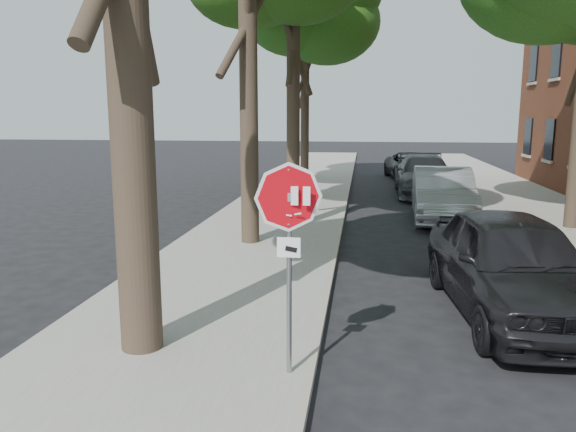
# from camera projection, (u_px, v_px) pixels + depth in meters

# --- Properties ---
(ground) EXTENTS (120.00, 120.00, 0.00)m
(ground) POSITION_uv_depth(u_px,v_px,m) (346.00, 385.00, 6.88)
(ground) COLOR black
(ground) RESTS_ON ground
(sidewalk_left) EXTENTS (4.00, 55.00, 0.12)m
(sidewalk_left) POSITION_uv_depth(u_px,v_px,m) (283.00, 210.00, 18.89)
(sidewalk_left) COLOR gray
(sidewalk_left) RESTS_ON ground
(sidewalk_right) EXTENTS (4.00, 55.00, 0.12)m
(sidewalk_right) POSITION_uv_depth(u_px,v_px,m) (548.00, 216.00, 17.78)
(sidewalk_right) COLOR gray
(sidewalk_right) RESTS_ON ground
(curb_left) EXTENTS (0.12, 55.00, 0.13)m
(curb_left) POSITION_uv_depth(u_px,v_px,m) (344.00, 211.00, 18.62)
(curb_left) COLOR #9E9384
(curb_left) RESTS_ON ground
(curb_right) EXTENTS (0.12, 55.00, 0.13)m
(curb_right) POSITION_uv_depth(u_px,v_px,m) (481.00, 215.00, 18.05)
(curb_right) COLOR #9E9384
(curb_right) RESTS_ON ground
(stop_sign) EXTENTS (0.76, 0.34, 2.61)m
(stop_sign) POSITION_uv_depth(u_px,v_px,m) (289.00, 228.00, 6.59)
(stop_sign) COLOR gray
(stop_sign) RESTS_ON sidewalk_left
(tree_far) EXTENTS (5.29, 4.91, 9.33)m
(tree_far) POSITION_uv_depth(u_px,v_px,m) (305.00, 29.00, 26.51)
(tree_far) COLOR black
(tree_far) RESTS_ON sidewalk_left
(car_a) EXTENTS (2.45, 5.17, 1.71)m
(car_a) POSITION_uv_depth(u_px,v_px,m) (512.00, 264.00, 9.16)
(car_a) COLOR black
(car_a) RESTS_ON ground
(car_b) EXTENTS (1.98, 5.01, 1.62)m
(car_b) POSITION_uv_depth(u_px,v_px,m) (442.00, 194.00, 17.28)
(car_b) COLOR #97989E
(car_b) RESTS_ON ground
(car_c) EXTENTS (2.32, 5.54, 1.60)m
(car_c) POSITION_uv_depth(u_px,v_px,m) (424.00, 175.00, 22.66)
(car_c) COLOR #424146
(car_c) RESTS_ON ground
(car_d) EXTENTS (2.77, 5.07, 1.35)m
(car_d) POSITION_uv_depth(u_px,v_px,m) (412.00, 166.00, 28.03)
(car_d) COLOR black
(car_d) RESTS_ON ground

